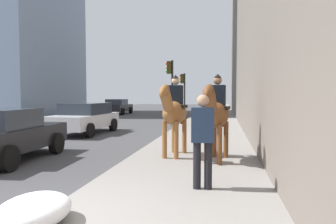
% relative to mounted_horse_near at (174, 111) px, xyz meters
% --- Properties ---
extents(mounted_horse_near, '(2.15, 0.74, 2.26)m').
position_rel_mounted_horse_near_xyz_m(mounted_horse_near, '(0.00, 0.00, 0.00)').
color(mounted_horse_near, brown).
rests_on(mounted_horse_near, sidewalk_slab).
extents(mounted_horse_far, '(2.14, 0.82, 2.24)m').
position_rel_mounted_horse_near_xyz_m(mounted_horse_far, '(-0.47, -1.16, -0.01)').
color(mounted_horse_far, brown).
rests_on(mounted_horse_far, sidewalk_slab).
extents(pedestrian_greeting, '(0.28, 0.41, 1.70)m').
position_rel_mounted_horse_near_xyz_m(pedestrian_greeting, '(-2.96, -0.98, -0.26)').
color(pedestrian_greeting, black).
rests_on(pedestrian_greeting, sidewalk_slab).
extents(car_near_lane, '(3.98, 2.08, 1.44)m').
position_rel_mounted_horse_near_xyz_m(car_near_lane, '(20.26, 8.64, -0.62)').
color(car_near_lane, black).
rests_on(car_near_lane, ground).
extents(car_mid_lane, '(3.91, 2.11, 1.44)m').
position_rel_mounted_horse_near_xyz_m(car_mid_lane, '(-0.92, 4.56, -0.62)').
color(car_mid_lane, black).
rests_on(car_mid_lane, ground).
extents(car_far_lane, '(4.32, 2.20, 1.44)m').
position_rel_mounted_horse_near_xyz_m(car_far_lane, '(5.33, 5.11, -0.60)').
color(car_far_lane, silver).
rests_on(car_far_lane, ground).
extents(traffic_light_near_curb, '(0.20, 0.44, 3.77)m').
position_rel_mounted_horse_near_xyz_m(traffic_light_near_curb, '(8.99, 1.59, 1.17)').
color(traffic_light_near_curb, black).
rests_on(traffic_light_near_curb, ground).
extents(traffic_light_far_curb, '(0.20, 0.44, 3.45)m').
position_rel_mounted_horse_near_xyz_m(traffic_light_far_curb, '(14.98, 1.64, 0.97)').
color(traffic_light_far_curb, black).
rests_on(traffic_light_far_curb, ground).
extents(snow_pile_near, '(1.15, 0.89, 0.40)m').
position_rel_mounted_horse_near_xyz_m(snow_pile_near, '(-4.97, 1.06, -1.04)').
color(snow_pile_near, white).
rests_on(snow_pile_near, sidewalk_slab).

